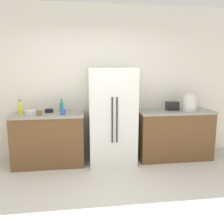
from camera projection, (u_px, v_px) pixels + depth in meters
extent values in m
plane|color=beige|center=(110.00, 206.00, 2.98)|extent=(11.12, 11.12, 0.00)
cube|color=silver|center=(97.00, 83.00, 4.54)|extent=(5.56, 0.10, 2.89)
cube|color=brown|center=(49.00, 140.00, 4.24)|extent=(1.23, 0.60, 0.90)
cube|color=gray|center=(48.00, 115.00, 4.16)|extent=(1.26, 0.63, 0.04)
cube|color=brown|center=(174.00, 135.00, 4.56)|extent=(1.39, 0.60, 0.90)
cube|color=gray|center=(175.00, 111.00, 4.48)|extent=(1.42, 0.63, 0.04)
cube|color=white|center=(112.00, 116.00, 4.28)|extent=(0.83, 0.66, 1.73)
cylinder|color=#262628|center=(112.00, 120.00, 3.94)|extent=(0.02, 0.02, 0.78)
cylinder|color=#262628|center=(117.00, 120.00, 3.95)|extent=(0.02, 0.02, 0.78)
cube|color=black|center=(172.00, 106.00, 4.49)|extent=(0.23, 0.15, 0.16)
cylinder|color=silver|center=(190.00, 105.00, 4.43)|extent=(0.26, 0.26, 0.21)
sphere|color=silver|center=(190.00, 100.00, 4.41)|extent=(0.24, 0.24, 0.24)
cylinder|color=teal|center=(62.00, 107.00, 4.33)|extent=(0.07, 0.07, 0.17)
cylinder|color=teal|center=(61.00, 101.00, 4.31)|extent=(0.02, 0.02, 0.05)
cylinder|color=#333338|center=(61.00, 99.00, 4.30)|extent=(0.03, 0.03, 0.02)
cylinder|color=yellow|center=(20.00, 109.00, 4.05)|extent=(0.07, 0.07, 0.19)
cylinder|color=yellow|center=(20.00, 102.00, 4.02)|extent=(0.03, 0.03, 0.05)
cylinder|color=#333338|center=(20.00, 100.00, 4.02)|extent=(0.04, 0.04, 0.02)
cylinder|color=blue|center=(63.00, 112.00, 4.04)|extent=(0.09, 0.09, 0.09)
cylinder|color=brown|center=(39.00, 113.00, 4.01)|extent=(0.09, 0.09, 0.08)
cylinder|color=white|center=(31.00, 112.00, 4.13)|extent=(0.19, 0.19, 0.06)
cylinder|color=black|center=(49.00, 111.00, 4.27)|extent=(0.15, 0.15, 0.06)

